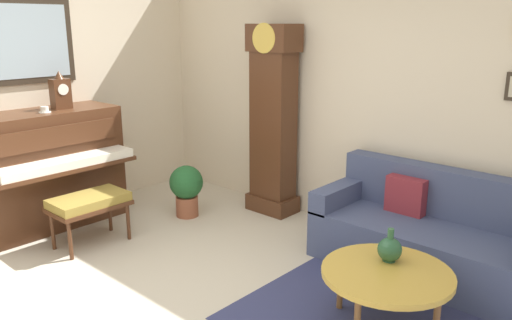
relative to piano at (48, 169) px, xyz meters
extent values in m
cube|color=#33281E|center=(-0.30, 0.00, 1.25)|extent=(0.03, 1.10, 0.84)
cube|color=#9EB2C1|center=(-0.29, 0.00, 1.25)|extent=(0.01, 0.98, 0.72)
cube|color=beige|center=(2.23, 2.10, 0.80)|extent=(5.30, 0.10, 2.80)
cube|color=#4C2B19|center=(-0.02, 0.00, -0.01)|extent=(0.60, 1.44, 1.19)
cube|color=#4C2B19|center=(0.41, 0.00, 0.08)|extent=(0.28, 1.38, 0.04)
cube|color=white|center=(0.41, 0.00, 0.14)|extent=(0.26, 1.32, 0.08)
cube|color=#4C2B19|center=(0.30, 0.00, 0.38)|extent=(0.03, 1.20, 0.20)
cube|color=#4C2B19|center=(0.74, 0.01, -0.22)|extent=(0.42, 0.70, 0.04)
cube|color=olive|center=(0.74, 0.01, -0.16)|extent=(0.40, 0.68, 0.08)
cylinder|color=#4C2B19|center=(0.90, -0.29, -0.42)|extent=(0.04, 0.04, 0.36)
cylinder|color=#4C2B19|center=(0.90, 0.31, -0.42)|extent=(0.04, 0.04, 0.36)
cylinder|color=#4C2B19|center=(0.58, -0.29, -0.42)|extent=(0.04, 0.04, 0.36)
cylinder|color=#4C2B19|center=(0.58, 0.31, -0.42)|extent=(0.04, 0.04, 0.36)
cube|color=#4C2B19|center=(1.42, 1.84, -0.51)|extent=(0.52, 0.34, 0.18)
cube|color=#4C2B19|center=(1.42, 1.84, 0.29)|extent=(0.44, 0.28, 1.78)
cube|color=#4C2B19|center=(1.42, 1.84, 1.28)|extent=(0.52, 0.32, 0.28)
cylinder|color=gold|center=(1.42, 1.69, 1.28)|extent=(0.30, 0.02, 0.30)
cylinder|color=gold|center=(1.42, 1.79, 0.35)|extent=(0.03, 0.03, 0.70)
cube|color=#424C70|center=(3.34, 1.59, -0.39)|extent=(1.90, 0.80, 0.42)
cube|color=#424C70|center=(3.34, 1.89, 0.02)|extent=(1.90, 0.20, 0.44)
cube|color=#424C70|center=(2.48, 1.59, -0.10)|extent=(0.18, 0.80, 0.20)
cube|color=maroon|center=(3.04, 1.73, -0.02)|extent=(0.34, 0.12, 0.32)
cylinder|color=gold|center=(3.46, 0.63, -0.20)|extent=(0.88, 0.88, 0.04)
torus|color=brown|center=(3.46, 0.63, -0.20)|extent=(0.88, 0.88, 0.04)
cylinder|color=brown|center=(3.46, 0.99, -0.41)|extent=(0.04, 0.04, 0.39)
cylinder|color=brown|center=(3.10, 0.63, -0.41)|extent=(0.04, 0.04, 0.39)
cube|color=#4C2B19|center=(0.00, 0.21, 0.74)|extent=(0.12, 0.18, 0.30)
cylinder|color=white|center=(0.06, 0.21, 0.79)|extent=(0.01, 0.11, 0.11)
cone|color=#4C2B19|center=(0.00, 0.21, 0.93)|extent=(0.10, 0.10, 0.08)
cylinder|color=white|center=(0.09, -0.01, 0.59)|extent=(0.12, 0.12, 0.01)
cylinder|color=white|center=(0.09, -0.01, 0.62)|extent=(0.08, 0.08, 0.06)
cylinder|color=#234C33|center=(3.40, 0.78, -0.17)|extent=(0.09, 0.09, 0.01)
sphere|color=#285638|center=(3.40, 0.78, -0.09)|extent=(0.17, 0.17, 0.17)
cylinder|color=#285638|center=(3.40, 0.78, 0.02)|extent=(0.04, 0.04, 0.08)
cylinder|color=#935138|center=(0.84, 1.10, -0.49)|extent=(0.24, 0.24, 0.22)
sphere|color=#235B2D|center=(0.84, 1.10, -0.22)|extent=(0.36, 0.36, 0.36)
camera|label=1|loc=(4.91, -2.26, 1.43)|focal=35.92mm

